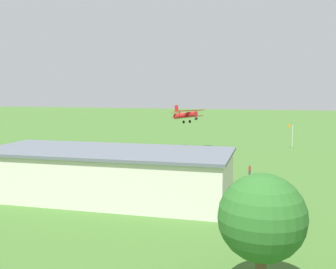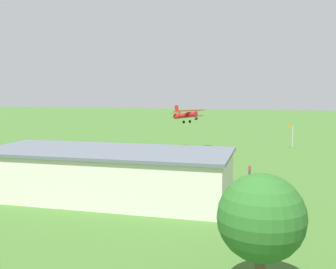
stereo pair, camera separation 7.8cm
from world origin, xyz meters
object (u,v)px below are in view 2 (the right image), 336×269
(car_orange, at_px, (24,161))
(hangar, at_px, (106,173))
(biplane, at_px, (186,115))
(car_silver, at_px, (56,164))
(windsock, at_px, (290,127))
(tree_behind_hangar_right, at_px, (261,218))
(person_watching_takeoff, at_px, (250,170))
(person_near_hangar_door, at_px, (102,161))

(car_orange, bearing_deg, hangar, 147.51)
(biplane, height_order, car_silver, biplane)
(windsock, bearing_deg, tree_behind_hangar_right, 87.82)
(biplane, distance_m, windsock, 23.65)
(biplane, bearing_deg, car_orange, 51.07)
(car_silver, distance_m, car_orange, 6.78)
(hangar, distance_m, biplane, 41.90)
(hangar, distance_m, person_watching_takeoff, 23.77)
(windsock, bearing_deg, car_orange, 38.19)
(biplane, relative_size, person_watching_takeoff, 4.96)
(car_orange, relative_size, person_watching_takeoff, 2.59)
(tree_behind_hangar_right, bearing_deg, car_orange, -38.31)
(biplane, xyz_separation_m, person_near_hangar_door, (9.53, 23.12, -6.93))
(hangar, height_order, biplane, biplane)
(biplane, xyz_separation_m, car_orange, (22.15, 27.42, -6.88))
(hangar, relative_size, windsock, 5.53)
(person_watching_takeoff, distance_m, tree_behind_hangar_right, 36.85)
(biplane, distance_m, car_silver, 32.72)
(hangar, relative_size, car_silver, 7.12)
(car_orange, xyz_separation_m, person_near_hangar_door, (-12.62, -4.30, -0.05))
(car_silver, distance_m, tree_behind_hangar_right, 47.93)
(biplane, relative_size, windsock, 1.47)
(biplane, xyz_separation_m, tree_behind_hangar_right, (-19.66, 60.45, -2.60))
(hangar, distance_m, windsock, 53.91)
(hangar, height_order, person_watching_takeoff, hangar)
(biplane, bearing_deg, hangar, 90.22)
(car_silver, bearing_deg, biplane, -118.77)
(hangar, xyz_separation_m, windsock, (-22.10, -49.14, 1.93))
(car_orange, relative_size, tree_behind_hangar_right, 0.54)
(person_watching_takeoff, bearing_deg, person_near_hangar_door, -2.05)
(biplane, bearing_deg, tree_behind_hangar_right, 108.02)
(biplane, bearing_deg, person_watching_takeoff, 123.65)
(tree_behind_hangar_right, bearing_deg, biplane, -71.98)
(hangar, relative_size, person_watching_takeoff, 18.72)
(person_near_hangar_door, bearing_deg, car_silver, 39.96)
(car_orange, xyz_separation_m, windsock, (-44.40, -34.93, 4.06))
(biplane, xyz_separation_m, person_watching_takeoff, (-16.00, 24.04, -6.89))
(biplane, height_order, car_orange, biplane)
(person_watching_takeoff, bearing_deg, windsock, -101.21)
(biplane, height_order, person_near_hangar_door, biplane)
(hangar, xyz_separation_m, tree_behind_hangar_right, (-19.50, 18.83, 2.14))
(hangar, height_order, windsock, hangar)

